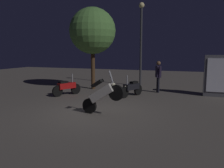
# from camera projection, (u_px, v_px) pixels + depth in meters

# --- Properties ---
(ground_plane) EXTENTS (40.00, 40.00, 0.00)m
(ground_plane) POSITION_uv_depth(u_px,v_px,m) (94.00, 112.00, 8.69)
(ground_plane) COLOR #605951
(motorcycle_white_foreground) EXTENTS (1.66, 0.41, 1.63)m
(motorcycle_white_foreground) POSITION_uv_depth(u_px,v_px,m) (102.00, 95.00, 8.24)
(motorcycle_white_foreground) COLOR black
(motorcycle_white_foreground) RESTS_ON ground_plane
(motorcycle_red_parked_left) EXTENTS (0.84, 1.53, 1.11)m
(motorcycle_red_parked_left) POSITION_uv_depth(u_px,v_px,m) (67.00, 87.00, 12.03)
(motorcycle_red_parked_left) COLOR black
(motorcycle_red_parked_left) RESTS_ON ground_plane
(motorcycle_black_parked_right) EXTENTS (0.76, 1.56, 1.11)m
(motorcycle_black_parked_right) POSITION_uv_depth(u_px,v_px,m) (131.00, 88.00, 11.71)
(motorcycle_black_parked_right) COLOR black
(motorcycle_black_parked_right) RESTS_ON ground_plane
(person_rider_beside) EXTENTS (0.37, 0.64, 1.75)m
(person_rider_beside) POSITION_uv_depth(u_px,v_px,m) (158.00, 74.00, 12.82)
(person_rider_beside) COLOR black
(person_rider_beside) RESTS_ON ground_plane
(streetlamp_near) EXTENTS (0.36, 0.36, 5.36)m
(streetlamp_near) POSITION_uv_depth(u_px,v_px,m) (141.00, 34.00, 14.88)
(streetlamp_near) COLOR #38383D
(streetlamp_near) RESTS_ON ground_plane
(tree_left_bg) EXTENTS (2.75, 2.75, 4.87)m
(tree_left_bg) POSITION_uv_depth(u_px,v_px,m) (93.00, 31.00, 13.72)
(tree_left_bg) COLOR #4C331E
(tree_left_bg) RESTS_ON ground_plane
(kiosk_billboard) EXTENTS (1.61, 0.57, 2.10)m
(kiosk_billboard) POSITION_uv_depth(u_px,v_px,m) (221.00, 76.00, 11.65)
(kiosk_billboard) COLOR #595960
(kiosk_billboard) RESTS_ON ground_plane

